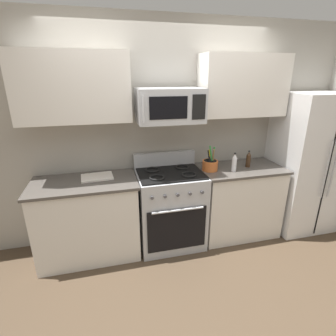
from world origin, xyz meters
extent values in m
plane|color=#473828|center=(0.00, 0.00, 0.00)|extent=(16.00, 16.00, 0.00)
cube|color=#9E998E|center=(0.00, 1.02, 1.30)|extent=(8.00, 0.10, 2.60)
cube|color=silver|center=(-0.95, 0.65, 0.44)|extent=(1.08, 0.57, 0.88)
cube|color=#4C4742|center=(-0.95, 0.65, 0.90)|extent=(1.12, 0.61, 0.03)
cube|color=#B2B5BA|center=(0.00, 0.65, 0.46)|extent=(0.76, 0.61, 0.91)
cube|color=black|center=(0.00, 0.34, 0.36)|extent=(0.67, 0.01, 0.51)
cylinder|color=#B2B5BA|center=(0.00, 0.31, 0.62)|extent=(0.57, 0.02, 0.02)
cube|color=black|center=(0.00, 0.65, 0.92)|extent=(0.73, 0.55, 0.02)
cube|color=#B2B5BA|center=(0.00, 0.92, 1.00)|extent=(0.76, 0.06, 0.18)
torus|color=black|center=(-0.18, 0.52, 0.93)|extent=(0.17, 0.17, 0.02)
torus|color=black|center=(0.18, 0.52, 0.93)|extent=(0.17, 0.17, 0.02)
torus|color=black|center=(-0.18, 0.77, 0.93)|extent=(0.17, 0.17, 0.02)
torus|color=black|center=(0.18, 0.77, 0.93)|extent=(0.17, 0.17, 0.02)
cylinder|color=#4C4C51|center=(-0.27, 0.33, 0.79)|extent=(0.04, 0.02, 0.04)
cylinder|color=#4C4C51|center=(-0.14, 0.33, 0.79)|extent=(0.04, 0.02, 0.04)
cylinder|color=#4C4C51|center=(0.00, 0.33, 0.79)|extent=(0.04, 0.02, 0.04)
cylinder|color=#4C4C51|center=(0.14, 0.33, 0.79)|extent=(0.04, 0.02, 0.04)
cylinder|color=#4C4C51|center=(0.27, 0.33, 0.79)|extent=(0.04, 0.02, 0.04)
cube|color=silver|center=(0.90, 0.65, 0.44)|extent=(0.98, 0.57, 0.88)
cube|color=#4C4742|center=(0.90, 0.65, 0.90)|extent=(1.02, 0.61, 0.03)
cube|color=silver|center=(1.84, 0.63, 0.89)|extent=(0.81, 0.68, 1.78)
cube|color=black|center=(1.84, 0.29, 0.89)|extent=(0.01, 0.01, 1.69)
cylinder|color=#B2B5BA|center=(1.79, 0.26, 0.94)|extent=(0.02, 0.02, 0.71)
cylinder|color=#B2B5BA|center=(1.89, 0.26, 0.94)|extent=(0.02, 0.02, 0.71)
cube|color=#B2B5BA|center=(0.00, 0.68, 1.67)|extent=(0.70, 0.40, 0.35)
cube|color=black|center=(-0.06, 0.47, 1.67)|extent=(0.38, 0.01, 0.22)
cube|color=black|center=(0.25, 0.47, 1.67)|extent=(0.14, 0.01, 0.25)
cylinder|color=#B2B5BA|center=(-0.31, 0.45, 1.67)|extent=(0.02, 0.02, 0.25)
cube|color=silver|center=(-0.95, 0.80, 1.86)|extent=(1.11, 0.34, 0.69)
cube|color=silver|center=(0.91, 0.80, 1.86)|extent=(1.01, 0.34, 0.69)
cylinder|color=#D1662D|center=(0.49, 0.66, 0.97)|extent=(0.18, 0.18, 0.12)
cylinder|color=black|center=(0.49, 0.66, 0.98)|extent=(0.15, 0.15, 0.10)
cylinder|color=green|center=(0.53, 0.66, 1.06)|extent=(0.02, 0.05, 0.26)
cylinder|color=black|center=(0.48, 0.65, 1.04)|extent=(0.04, 0.07, 0.22)
cylinder|color=yellow|center=(0.48, 0.65, 1.05)|extent=(0.02, 0.04, 0.23)
cylinder|color=olive|center=(0.52, 0.65, 1.06)|extent=(0.04, 0.09, 0.24)
cylinder|color=green|center=(0.49, 0.64, 1.08)|extent=(0.08, 0.05, 0.28)
cube|color=silver|center=(-0.81, 0.74, 0.92)|extent=(0.35, 0.27, 0.02)
cylinder|color=silver|center=(0.75, 0.56, 0.99)|extent=(0.06, 0.06, 0.16)
cone|color=silver|center=(0.75, 0.56, 1.10)|extent=(0.05, 0.05, 0.05)
cylinder|color=black|center=(0.75, 0.56, 1.13)|extent=(0.02, 0.02, 0.01)
cylinder|color=#382314|center=(0.99, 0.65, 0.99)|extent=(0.06, 0.06, 0.15)
cone|color=#382314|center=(0.99, 0.65, 1.08)|extent=(0.05, 0.05, 0.04)
cylinder|color=black|center=(0.99, 0.65, 1.11)|extent=(0.02, 0.02, 0.01)
camera|label=1|loc=(-0.70, -2.01, 1.98)|focal=27.51mm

